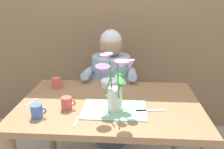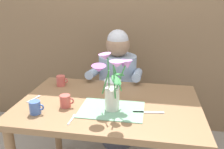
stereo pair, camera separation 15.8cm
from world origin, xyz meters
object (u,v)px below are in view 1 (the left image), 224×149
ceramic_bowl (110,83)px  coffee_cup (67,103)px  seated_person (111,91)px  tea_cup (57,83)px  dinner_knife (151,110)px  flower_vase (115,82)px  ceramic_mug (37,111)px

ceramic_bowl → coffee_cup: bearing=-121.5°
seated_person → tea_cup: size_ratio=12.20×
dinner_knife → flower_vase: bearing=173.3°
flower_vase → ceramic_mug: 0.49m
seated_person → coffee_cup: 0.79m
ceramic_bowl → dinner_knife: 0.48m
seated_person → dinner_knife: bearing=-63.4°
seated_person → dinner_knife: 0.80m
tea_cup → flower_vase: bearing=-36.0°
ceramic_mug → coffee_cup: bearing=38.0°
ceramic_bowl → tea_cup: tea_cup is taller
dinner_knife → ceramic_bowl: bearing=119.3°
dinner_knife → ceramic_mug: bearing=-177.4°
ceramic_mug → flower_vase: bearing=14.9°
coffee_cup → tea_cup: same height
ceramic_bowl → coffee_cup: size_ratio=1.46×
seated_person → coffee_cup: (-0.23, -0.73, 0.22)m
tea_cup → ceramic_mug: bearing=-88.0°
dinner_knife → ceramic_mug: ceramic_mug is taller
ceramic_bowl → tea_cup: bearing=-173.7°
ceramic_bowl → coffee_cup: (-0.24, -0.39, 0.01)m
ceramic_bowl → ceramic_mug: 0.64m
flower_vase → ceramic_mug: flower_vase is taller
ceramic_bowl → tea_cup: 0.41m
flower_vase → tea_cup: flower_vase is taller
seated_person → tea_cup: seated_person is taller
seated_person → coffee_cup: bearing=-103.3°
dinner_knife → coffee_cup: coffee_cup is taller
coffee_cup → flower_vase: bearing=0.9°
seated_person → ceramic_bowl: 0.40m
coffee_cup → ceramic_mug: size_ratio=1.00×
ceramic_bowl → dinner_knife: (0.29, -0.38, -0.03)m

